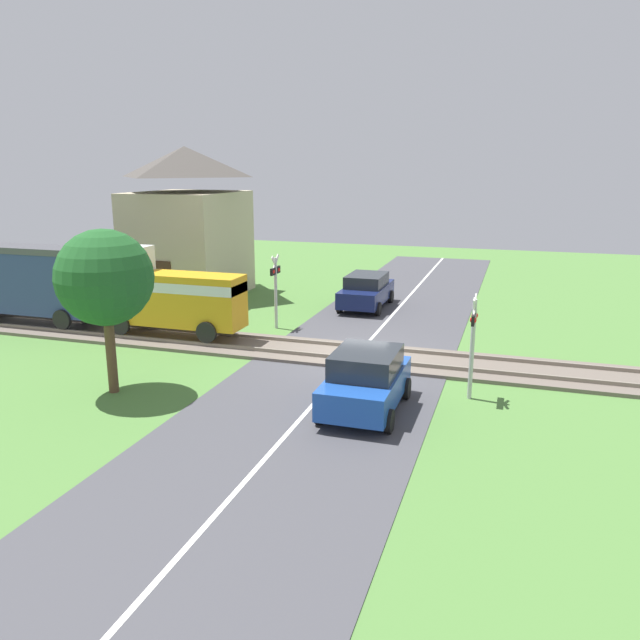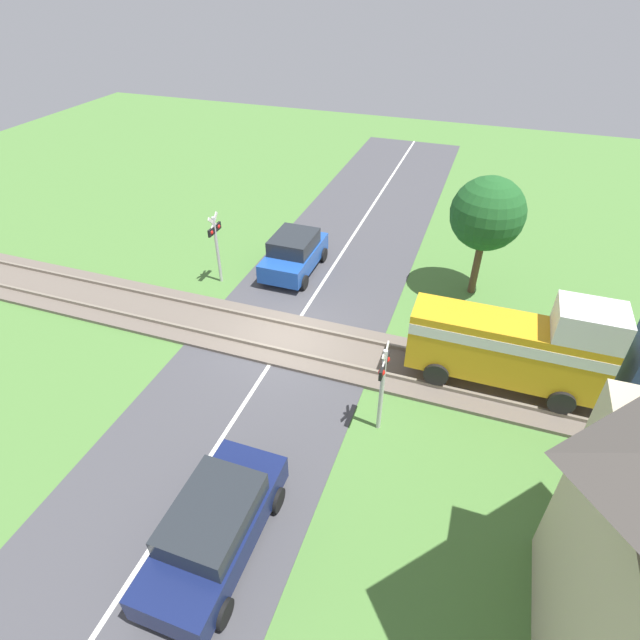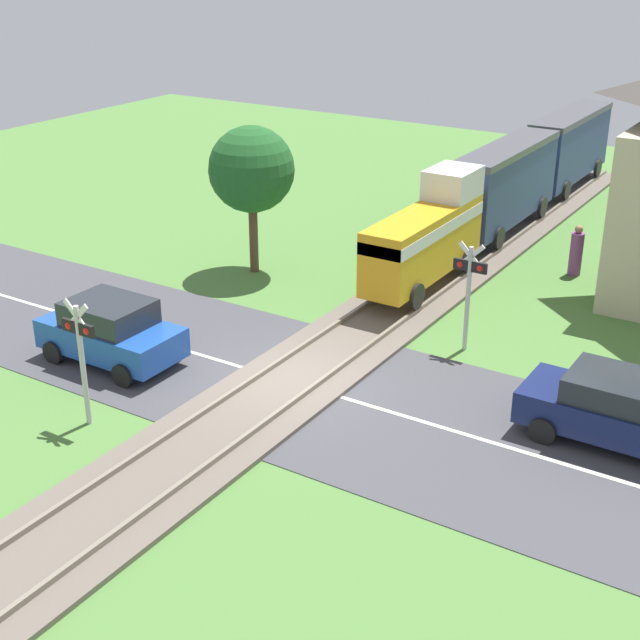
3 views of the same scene
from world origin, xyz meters
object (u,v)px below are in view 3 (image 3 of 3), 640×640
crossing_signal_east_approach (469,282)px  pedestrian_by_station (576,252)px  car_near_crossing (111,331)px  car_far_side (621,410)px  train (513,180)px  crossing_signal_west_approach (80,346)px

crossing_signal_east_approach → pedestrian_by_station: 7.09m
car_near_crossing → car_far_side: (11.92, 2.88, -0.04)m
car_far_side → crossing_signal_east_approach: (-4.65, 2.55, 1.08)m
car_far_side → pedestrian_by_station: 10.30m
train → pedestrian_by_station: bearing=-43.2°
car_far_side → crossing_signal_east_approach: size_ratio=1.41×
crossing_signal_west_approach → crossing_signal_east_approach: 9.70m
pedestrian_by_station → car_far_side: bearing=-67.4°
train → crossing_signal_east_approach: bearing=-74.9°
car_near_crossing → pedestrian_by_station: 14.73m
car_far_side → crossing_signal_west_approach: size_ratio=1.41×
crossing_signal_east_approach → pedestrian_by_station: crossing_signal_east_approach is taller
crossing_signal_west_approach → car_near_crossing: bearing=124.5°
car_far_side → crossing_signal_east_approach: bearing=151.3°
crossing_signal_east_approach → pedestrian_by_station: size_ratio=1.80×
car_far_side → pedestrian_by_station: size_ratio=2.54×
car_near_crossing → pedestrian_by_station: car_near_crossing is taller
train → car_near_crossing: size_ratio=5.35×
car_far_side → pedestrian_by_station: (-3.96, 9.51, -0.06)m
train → crossing_signal_west_approach: train is taller
car_far_side → crossing_signal_east_approach: 5.41m
car_near_crossing → pedestrian_by_station: (7.96, 12.39, -0.10)m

